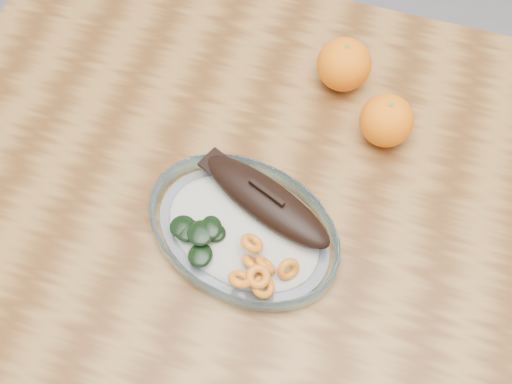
% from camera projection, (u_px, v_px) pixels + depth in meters
% --- Properties ---
extents(ground, '(3.00, 3.00, 0.00)m').
position_uv_depth(ground, '(283.00, 340.00, 1.59)').
color(ground, slate).
rests_on(ground, ground).
extents(dining_table, '(1.20, 0.80, 0.75)m').
position_uv_depth(dining_table, '(298.00, 221.00, 1.03)').
color(dining_table, '#5A3415').
rests_on(dining_table, ground).
extents(plated_meal, '(0.64, 0.64, 0.08)m').
position_uv_depth(plated_meal, '(244.00, 227.00, 0.89)').
color(plated_meal, white).
rests_on(plated_meal, dining_table).
extents(orange_left, '(0.09, 0.09, 0.09)m').
position_uv_depth(orange_left, '(344.00, 64.00, 1.01)').
color(orange_left, '#FF5305').
rests_on(orange_left, dining_table).
extents(orange_right, '(0.08, 0.08, 0.08)m').
position_uv_depth(orange_right, '(386.00, 121.00, 0.96)').
color(orange_right, '#FF5305').
rests_on(orange_right, dining_table).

